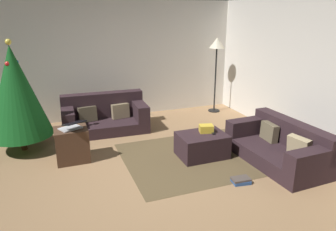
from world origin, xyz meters
TOP-DOWN VIEW (x-y plane):
  - ground_plane at (0.00, 0.00)m, footprint 6.40×6.40m
  - rear_partition at (0.00, 3.14)m, footprint 6.40×0.12m
  - corner_partition at (3.14, 0.00)m, footprint 0.12×6.40m
  - couch_left at (-0.19, 2.25)m, footprint 1.70×0.91m
  - couch_right at (2.23, -0.23)m, footprint 0.94×1.73m
  - ottoman at (1.12, 0.40)m, footprint 0.79×0.59m
  - gift_box at (1.22, 0.46)m, footprint 0.26×0.23m
  - tv_remote at (1.30, 0.38)m, footprint 0.06×0.16m
  - christmas_tree at (-1.72, 1.76)m, footprint 1.07×1.07m
  - side_table at (-0.94, 1.00)m, footprint 0.52×0.44m
  - laptop at (-0.92, 0.96)m, footprint 0.45×0.48m
  - book_stack at (1.25, -0.61)m, footprint 0.28×0.22m
  - corner_lamp at (2.56, 2.60)m, footprint 0.36×0.36m
  - area_rug at (1.12, 0.40)m, footprint 2.60×2.00m

SIDE VIEW (x-z plane):
  - ground_plane at x=0.00m, z-range 0.00..0.00m
  - area_rug at x=1.12m, z-range 0.00..0.01m
  - book_stack at x=1.25m, z-range 0.00..0.08m
  - ottoman at x=1.12m, z-range 0.00..0.40m
  - couch_right at x=2.23m, z-range -0.07..0.58m
  - side_table at x=-0.94m, z-range 0.00..0.56m
  - couch_left at x=-0.19m, z-range -0.08..0.66m
  - tv_remote at x=1.30m, z-range 0.40..0.42m
  - gift_box at x=1.22m, z-range 0.40..0.53m
  - laptop at x=-0.92m, z-range 0.53..0.70m
  - christmas_tree at x=-1.72m, z-range 0.09..2.03m
  - rear_partition at x=0.00m, z-range 0.00..2.60m
  - corner_partition at x=3.14m, z-range 0.00..2.60m
  - corner_lamp at x=2.56m, z-range 0.63..2.40m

